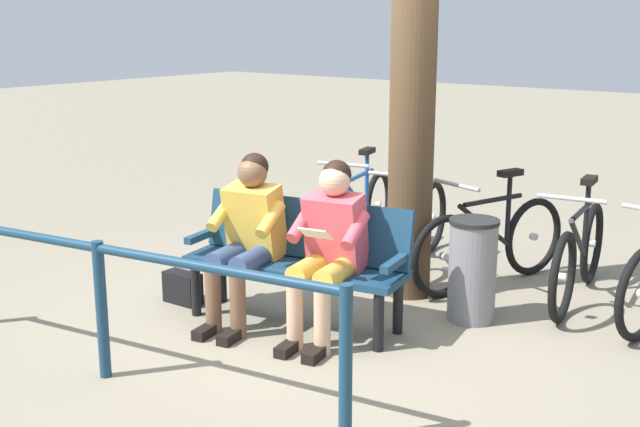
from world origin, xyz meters
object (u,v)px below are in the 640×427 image
(person_companion, at_px, (247,231))
(bicycle_purple, at_px, (491,243))
(bicycle_green, at_px, (359,213))
(person_reading, at_px, (329,242))
(tree_trunk, at_px, (414,36))
(bicycle_orange, at_px, (579,255))
(handbag, at_px, (183,288))
(bicycle_blue, at_px, (413,226))
(litter_bin, at_px, (472,270))
(bench, at_px, (299,252))

(person_companion, relative_size, bicycle_purple, 0.74)
(person_companion, bearing_deg, bicycle_green, -88.79)
(person_reading, relative_size, bicycle_green, 0.73)
(bicycle_green, bearing_deg, bicycle_purple, 68.29)
(tree_trunk, relative_size, bicycle_orange, 2.38)
(bicycle_orange, bearing_deg, person_reading, -40.21)
(person_companion, bearing_deg, handbag, -7.35)
(bicycle_blue, bearing_deg, bicycle_orange, 79.79)
(person_reading, xyz_separation_m, handbag, (1.27, 0.16, -0.54))
(person_companion, xyz_separation_m, handbag, (0.65, 0.04, -0.54))
(tree_trunk, bearing_deg, bicycle_purple, -125.68)
(person_reading, height_order, litter_bin, person_reading)
(bicycle_blue, bearing_deg, litter_bin, 39.25)
(tree_trunk, bearing_deg, person_companion, 63.80)
(litter_bin, xyz_separation_m, bicycle_green, (1.67, -0.98, -0.01))
(person_companion, xyz_separation_m, litter_bin, (-1.25, -0.99, -0.29))
(bench, distance_m, bicycle_purple, 1.72)
(bench, relative_size, bicycle_orange, 1.00)
(bicycle_purple, distance_m, bicycle_green, 1.44)
(handbag, bearing_deg, bicycle_purple, -132.26)
(bench, bearing_deg, bicycle_green, -78.80)
(handbag, height_order, bicycle_green, bicycle_green)
(bench, bearing_deg, bicycle_purple, -125.70)
(bicycle_purple, bearing_deg, person_reading, 4.63)
(bicycle_orange, bearing_deg, bench, -49.38)
(litter_bin, distance_m, bicycle_orange, 0.98)
(bench, relative_size, person_companion, 1.38)
(bicycle_purple, relative_size, bicycle_blue, 0.98)
(bicycle_purple, xyz_separation_m, bicycle_blue, (0.78, -0.07, 0.00))
(bicycle_green, bearing_deg, bicycle_orange, 72.98)
(handbag, relative_size, bicycle_orange, 0.18)
(bench, distance_m, person_reading, 0.39)
(person_companion, distance_m, litter_bin, 1.62)
(person_reading, relative_size, handbag, 4.00)
(bench, relative_size, bicycle_purple, 1.03)
(person_companion, relative_size, bicycle_blue, 0.72)
(person_companion, relative_size, litter_bin, 1.61)
(bench, relative_size, tree_trunk, 0.42)
(bench, bearing_deg, bicycle_blue, -98.83)
(bench, bearing_deg, bicycle_orange, -141.59)
(handbag, bearing_deg, bench, -164.30)
(person_companion, height_order, handbag, person_companion)
(bicycle_blue, bearing_deg, person_companion, -17.75)
(bicycle_orange, distance_m, bicycle_green, 2.12)
(bicycle_blue, bearing_deg, handbag, -35.57)
(handbag, relative_size, bicycle_blue, 0.18)
(bicycle_green, bearing_deg, bicycle_blue, 65.32)
(person_companion, height_order, bicycle_purple, person_companion)
(litter_bin, distance_m, bicycle_purple, 0.83)
(person_companion, distance_m, bicycle_orange, 2.53)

